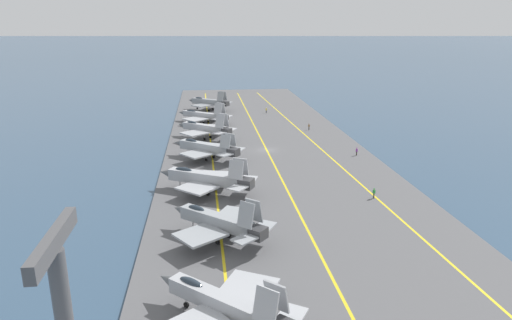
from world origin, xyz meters
TOP-DOWN VIEW (x-y plane):
  - ground_plane at (0.00, 0.00)m, footprint 2000.00×2000.00m
  - carrier_deck at (0.00, 0.00)m, footprint 192.47×44.33m
  - deck_stripe_foul_line at (0.00, -12.19)m, footprint 173.04×8.77m
  - deck_stripe_centerline at (0.00, 0.00)m, footprint 173.22×0.36m
  - deck_stripe_edge_line at (0.00, 12.19)m, footprint 173.22×1.83m
  - parked_jet_nearest at (-60.41, 12.30)m, footprint 13.95×14.35m
  - parked_jet_second at (-42.71, 12.13)m, footprint 13.33×13.89m
  - parked_jet_third at (-25.16, 13.56)m, footprint 12.89×16.92m
  - parked_jet_fourth at (-5.75, 13.37)m, footprint 13.31×15.23m
  - parked_jet_fifth at (11.75, 13.54)m, footprint 13.69×14.79m
  - parked_jet_sixth at (30.11, 13.77)m, footprint 13.73×15.73m
  - parked_jet_seventh at (49.51, 12.05)m, footprint 13.30×14.73m
  - crew_green_vest at (-30.98, -13.15)m, footprint 0.46×0.45m
  - crew_brown_vest at (18.13, -13.75)m, footprint 0.41×0.46m
  - crew_purple_vest at (-6.62, -18.43)m, footprint 0.33×0.42m
  - crew_yellow_vest at (43.06, -5.79)m, footprint 0.33×0.43m

SIDE VIEW (x-z plane):
  - ground_plane at x=0.00m, z-range 0.00..0.00m
  - carrier_deck at x=0.00m, z-range 0.00..0.40m
  - deck_stripe_foul_line at x=0.00m, z-range 0.40..0.41m
  - deck_stripe_centerline at x=0.00m, z-range 0.40..0.41m
  - deck_stripe_edge_line at x=0.00m, z-range 0.40..0.41m
  - crew_yellow_vest at x=43.06m, z-range 0.48..2.17m
  - crew_purple_vest at x=-6.62m, z-range 0.49..2.24m
  - crew_green_vest at x=-30.98m, z-range 0.49..2.24m
  - crew_brown_vest at x=18.13m, z-range 0.49..2.24m
  - parked_jet_sixth at x=30.11m, z-range -0.45..5.74m
  - parked_jet_nearest at x=-60.41m, z-range -0.33..5.75m
  - parked_jet_fourth at x=-5.75m, z-range -0.13..5.92m
  - parked_jet_third at x=-25.16m, z-range -0.29..6.13m
  - parked_jet_second at x=-42.71m, z-range -0.26..6.29m
  - parked_jet_fifth at x=11.75m, z-range -0.28..6.45m
  - parked_jet_seventh at x=49.51m, z-range -0.11..6.35m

